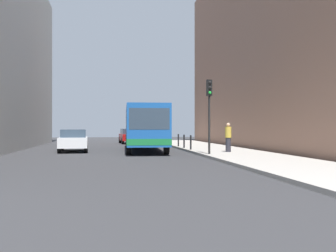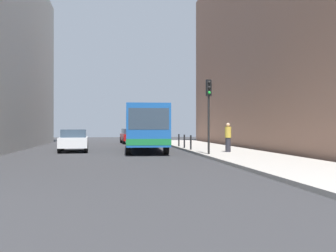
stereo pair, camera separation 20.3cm
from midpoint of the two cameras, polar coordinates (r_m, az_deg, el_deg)
ground_plane at (r=22.95m, az=-3.92°, el=-4.26°), size 80.00×80.00×0.00m
sidewalk at (r=23.99m, az=9.07°, el=-3.90°), size 4.40×40.00×0.15m
building_right at (r=30.65m, az=17.89°, el=11.95°), size 7.00×32.00×16.13m
bus at (r=26.54m, az=-3.37°, el=0.02°), size 2.99×11.12×3.00m
car_beside_bus at (r=26.09m, az=-13.81°, el=-2.04°), size 2.05×4.49×1.48m
car_behind_bus at (r=38.06m, az=-5.51°, el=-1.46°), size 2.07×4.50×1.48m
traffic_light at (r=20.91m, az=6.45°, el=3.59°), size 0.28×0.33×4.10m
bollard_near at (r=24.99m, az=3.70°, el=-2.49°), size 0.11×0.11×0.95m
bollard_mid at (r=27.16m, az=2.70°, el=-2.31°), size 0.11×0.11×0.95m
bollard_far at (r=29.34m, az=1.85°, el=-2.15°), size 0.11×0.11×0.95m
pedestrian_near_signal at (r=22.93m, az=9.30°, el=-1.70°), size 0.38×0.38×1.74m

